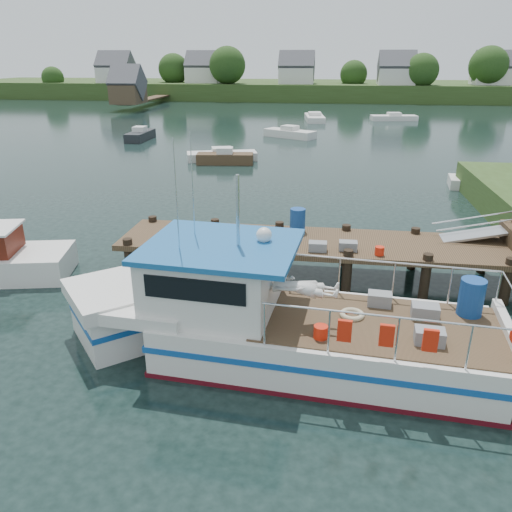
# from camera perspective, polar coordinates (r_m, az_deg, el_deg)

# --- Properties ---
(ground_plane) EXTENTS (160.00, 160.00, 0.00)m
(ground_plane) POSITION_cam_1_polar(r_m,az_deg,el_deg) (18.23, 3.79, -2.22)
(ground_plane) COLOR black
(far_shore) EXTENTS (140.00, 42.55, 9.22)m
(far_shore) POSITION_cam_1_polar(r_m,az_deg,el_deg) (99.12, 7.88, 18.61)
(far_shore) COLOR #324A1E
(far_shore) RESTS_ON ground
(dock) EXTENTS (16.60, 3.00, 4.78)m
(dock) POSITION_cam_1_polar(r_m,az_deg,el_deg) (18.21, 24.89, 3.25)
(dock) COLOR #483522
(dock) RESTS_ON ground
(lobster_boat) EXTENTS (11.99, 4.32, 5.75)m
(lobster_boat) POSITION_cam_1_polar(r_m,az_deg,el_deg) (13.06, 1.55, -7.39)
(lobster_boat) COLOR silver
(lobster_boat) RESTS_ON ground
(moored_rowboat) EXTENTS (4.26, 1.86, 1.20)m
(moored_rowboat) POSITION_cam_1_polar(r_m,az_deg,el_deg) (37.64, -3.56, 11.15)
(moored_rowboat) COLOR #483522
(moored_rowboat) RESTS_ON ground
(moored_far) EXTENTS (5.81, 2.71, 0.95)m
(moored_far) POSITION_cam_1_polar(r_m,az_deg,el_deg) (66.48, 15.48, 15.02)
(moored_far) COLOR silver
(moored_far) RESTS_ON ground
(moored_a) EXTENTS (5.56, 3.24, 0.97)m
(moored_a) POSITION_cam_1_polar(r_m,az_deg,el_deg) (39.02, -3.91, 11.39)
(moored_a) COLOR silver
(moored_a) RESTS_ON ground
(moored_b) EXTENTS (5.36, 4.07, 1.14)m
(moored_b) POSITION_cam_1_polar(r_m,az_deg,el_deg) (50.42, 3.88, 13.85)
(moored_b) COLOR silver
(moored_b) RESTS_ON ground
(moored_c) EXTENTS (6.25, 2.76, 0.96)m
(moored_c) POSITION_cam_1_polar(r_m,az_deg,el_deg) (33.45, 26.38, 7.41)
(moored_c) COLOR silver
(moored_c) RESTS_ON ground
(moored_d) EXTENTS (2.81, 6.40, 1.05)m
(moored_d) POSITION_cam_1_polar(r_m,az_deg,el_deg) (64.18, 6.71, 15.44)
(moored_d) COLOR silver
(moored_d) RESTS_ON ground
(moored_e) EXTENTS (1.56, 4.55, 1.26)m
(moored_e) POSITION_cam_1_polar(r_m,az_deg,el_deg) (49.97, -13.09, 13.32)
(moored_e) COLOR black
(moored_e) RESTS_ON ground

